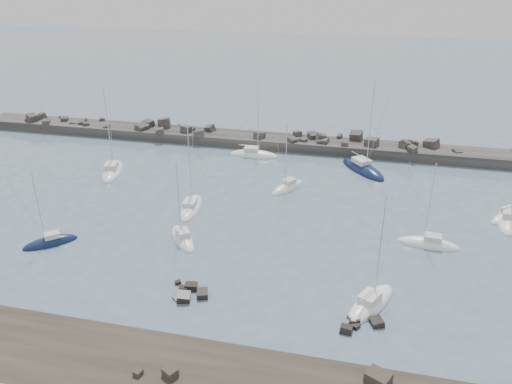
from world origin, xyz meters
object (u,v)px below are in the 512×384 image
Objects in this scene: sailboat_9 at (429,244)px; sailboat_12 at (511,217)px; sailboat_6 at (288,188)px; sailboat_4 at (254,155)px; sailboat_3 at (191,208)px; sailboat_2 at (51,243)px; sailboat_1 at (113,172)px; sailboat_8 at (363,170)px; sailboat_7 at (371,304)px; sailboat_5 at (183,239)px; sailboat_10 at (509,221)px.

sailboat_12 reaches higher than sailboat_9.
sailboat_9 reaches higher than sailboat_6.
sailboat_4 is 37.93m from sailboat_9.
sailboat_3 reaches higher than sailboat_6.
sailboat_2 is at bearing -138.13° from sailboat_6.
sailboat_8 is (40.31, 10.38, 0.01)m from sailboat_1.
sailboat_9 is (28.19, -25.37, -0.00)m from sailboat_4.
sailboat_7 is (21.53, -39.07, 0.00)m from sailboat_4.
sailboat_5 is 30.49m from sailboat_9.
sailboat_10 is (40.93, 14.66, 0.01)m from sailboat_5.
sailboat_3 is at bearing 146.87° from sailboat_7.
sailboat_2 is 0.94× the size of sailboat_6.
sailboat_8 is at bearing 14.43° from sailboat_1.
sailboat_7 is at bearing -127.92° from sailboat_10.
sailboat_1 reaches higher than sailboat_12.
sailboat_3 is at bearing -99.38° from sailboat_4.
sailboat_4 reaches higher than sailboat_6.
sailboat_3 is 44.02m from sailboat_12.
sailboat_5 is at bearing -76.98° from sailboat_3.
sailboat_2 is at bearing 175.04° from sailboat_7.
sailboat_4 is at bearing 118.86° from sailboat_7.
sailboat_3 is 43.33m from sailboat_10.
sailboat_2 is 0.85× the size of sailboat_12.
sailboat_8 reaches higher than sailboat_4.
sailboat_1 is 1.07× the size of sailboat_4.
sailboat_2 is at bearing -167.24° from sailboat_9.
sailboat_8 is 1.36× the size of sailboat_12.
sailboat_5 is 0.77× the size of sailboat_10.
sailboat_10 reaches higher than sailboat_3.
sailboat_4 is at bearing 172.54° from sailboat_8.
sailboat_3 is 1.17× the size of sailboat_6.
sailboat_12 is at bearing 52.64° from sailboat_7.
sailboat_8 is at bearing 41.00° from sailboat_3.
sailboat_7 reaches higher than sailboat_9.
sailboat_3 is 0.93× the size of sailboat_4.
sailboat_2 is 39.69m from sailboat_4.
sailboat_10 is 1.26m from sailboat_12.
sailboat_7 is (42.51, -26.16, -0.01)m from sailboat_1.
sailboat_8 is (36.70, 33.16, 0.01)m from sailboat_2.
sailboat_6 is 31.43m from sailboat_12.
sailboat_6 is 0.66× the size of sailboat_8.
sailboat_8 reaches higher than sailboat_9.
sailboat_7 is 15.23m from sailboat_9.
sailboat_6 is (25.73, 23.06, -0.00)m from sailboat_2.
sailboat_10 is at bearing 19.71° from sailboat_5.
sailboat_2 is at bearing -160.32° from sailboat_12.
sailboat_4 reaches higher than sailboat_2.
sailboat_1 is at bearing 165.77° from sailboat_9.
sailboat_7 is at bearing -4.96° from sailboat_2.
sailboat_8 reaches higher than sailboat_2.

